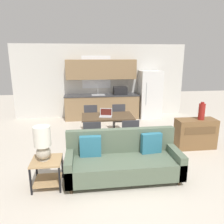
{
  "coord_description": "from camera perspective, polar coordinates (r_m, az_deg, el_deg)",
  "views": [
    {
      "loc": [
        -0.65,
        -3.6,
        2.28
      ],
      "look_at": [
        0.01,
        1.5,
        0.95
      ],
      "focal_mm": 35.0,
      "sensor_mm": 36.0,
      "label": 1
    }
  ],
  "objects": [
    {
      "name": "wall_back",
      "position": [
        8.31,
        -2.91,
        8.06
      ],
      "size": [
        6.4,
        0.07,
        2.7
      ],
      "color": "silver",
      "rests_on": "ground_plane"
    },
    {
      "name": "dining_table",
      "position": [
        5.82,
        -1.19,
        -1.66
      ],
      "size": [
        1.36,
        0.81,
        0.73
      ],
      "color": "brown",
      "rests_on": "ground_plane"
    },
    {
      "name": "laptop",
      "position": [
        5.75,
        -1.62,
        -0.64
      ],
      "size": [
        0.37,
        0.31,
        0.2
      ],
      "rotation": [
        0.0,
        0.0,
        -0.2
      ],
      "color": "#B7BABC",
      "rests_on": "dining_table"
    },
    {
      "name": "kitchen_counter",
      "position": [
        8.09,
        -2.57,
        4.23
      ],
      "size": [
        2.72,
        0.65,
        2.15
      ],
      "color": "#8E704C",
      "rests_on": "ground_plane"
    },
    {
      "name": "credenza",
      "position": [
        5.92,
        20.94,
        -5.27
      ],
      "size": [
        0.99,
        0.43,
        0.75
      ],
      "color": "brown",
      "rests_on": "ground_plane"
    },
    {
      "name": "dining_chair_far_right",
      "position": [
        6.61,
        1.91,
        -1.38
      ],
      "size": [
        0.43,
        0.43,
        0.85
      ],
      "rotation": [
        0.0,
        0.0,
        -0.03
      ],
      "color": "#38383D",
      "rests_on": "ground_plane"
    },
    {
      "name": "refrigerator",
      "position": [
        8.32,
        9.83,
        4.55
      ],
      "size": [
        0.78,
        0.73,
        1.75
      ],
      "color": "white",
      "rests_on": "ground_plane"
    },
    {
      "name": "table_lamp",
      "position": [
        3.94,
        -17.69,
        -7.49
      ],
      "size": [
        0.29,
        0.29,
        0.62
      ],
      "color": "#B2A893",
      "rests_on": "side_table"
    },
    {
      "name": "vase",
      "position": [
        5.8,
        22.38,
        0.15
      ],
      "size": [
        0.16,
        0.16,
        0.44
      ],
      "color": "maroon",
      "rests_on": "credenza"
    },
    {
      "name": "side_table",
      "position": [
        4.15,
        -16.6,
        -13.91
      ],
      "size": [
        0.51,
        0.51,
        0.51
      ],
      "color": "tan",
      "rests_on": "ground_plane"
    },
    {
      "name": "ground_plane",
      "position": [
        4.31,
        2.5,
        -17.43
      ],
      "size": [
        20.0,
        20.0,
        0.0
      ],
      "primitive_type": "plane",
      "color": "beige"
    },
    {
      "name": "dining_chair_near_left",
      "position": [
        5.12,
        -5.15,
        -6.22
      ],
      "size": [
        0.44,
        0.44,
        0.85
      ],
      "rotation": [
        0.0,
        0.0,
        3.08
      ],
      "color": "#38383D",
      "rests_on": "ground_plane"
    },
    {
      "name": "dining_chair_near_right",
      "position": [
        5.22,
        4.52,
        -5.78
      ],
      "size": [
        0.42,
        0.42,
        0.85
      ],
      "rotation": [
        0.0,
        0.0,
        3.15
      ],
      "color": "#38383D",
      "rests_on": "ground_plane"
    },
    {
      "name": "dining_chair_far_left",
      "position": [
        6.53,
        -5.61,
        -1.64
      ],
      "size": [
        0.45,
        0.45,
        0.85
      ],
      "rotation": [
        0.0,
        0.0,
        -0.08
      ],
      "color": "#38383D",
      "rests_on": "ground_plane"
    },
    {
      "name": "couch",
      "position": [
        4.26,
        2.84,
        -12.51
      ],
      "size": [
        2.13,
        0.8,
        0.9
      ],
      "color": "#3D2D1E",
      "rests_on": "ground_plane"
    }
  ]
}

